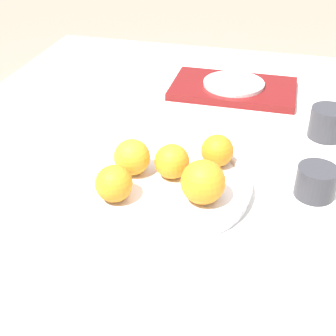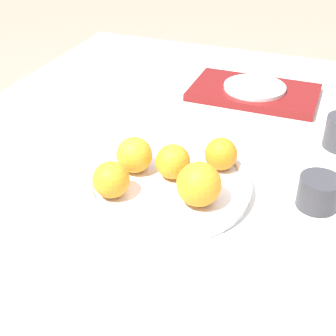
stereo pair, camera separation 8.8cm
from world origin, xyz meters
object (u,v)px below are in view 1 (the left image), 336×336
object	(u,v)px
orange_0	(172,161)
orange_2	(132,157)
orange_1	(203,182)
orange_4	(114,184)
orange_3	(217,151)
cup_1	(328,123)
side_plate	(234,84)
serving_tray	(233,89)
cup_0	(316,182)
fruit_platter	(168,183)

from	to	relation	value
orange_0	orange_2	xyz separation A→B (m)	(-0.08, -0.01, 0.00)
orange_1	orange_4	size ratio (longest dim) A/B	1.19
orange_2	orange_3	bearing A→B (deg)	23.97
orange_1	cup_1	size ratio (longest dim) A/B	0.97
orange_4	side_plate	bearing A→B (deg)	76.03
orange_2	orange_3	distance (m)	0.17
serving_tray	cup_0	bearing A→B (deg)	-63.95
fruit_platter	serving_tray	distance (m)	0.49
orange_0	orange_4	size ratio (longest dim) A/B	1.00
orange_3	side_plate	distance (m)	0.41
orange_0	orange_3	xyz separation A→B (m)	(0.08, 0.06, -0.00)
orange_2	cup_1	world-z (taller)	orange_2
orange_3	serving_tray	distance (m)	0.41
orange_4	orange_0	bearing A→B (deg)	49.57
orange_4	orange_1	bearing A→B (deg)	12.91
fruit_platter	orange_2	bearing A→B (deg)	171.37
side_plate	orange_1	bearing A→B (deg)	-88.54
orange_2	cup_0	distance (m)	0.35
orange_1	cup_0	world-z (taller)	orange_1
orange_0	orange_1	distance (m)	0.09
fruit_platter	cup_1	distance (m)	0.42
serving_tray	cup_1	distance (m)	0.31
orange_1	orange_4	bearing A→B (deg)	-167.09
orange_0	cup_1	distance (m)	0.40
orange_3	orange_4	world-z (taller)	orange_4
orange_3	serving_tray	size ratio (longest dim) A/B	0.19
cup_0	fruit_platter	bearing A→B (deg)	-169.18
orange_2	serving_tray	distance (m)	0.49
serving_tray	side_plate	xyz separation A→B (m)	(-0.00, 0.00, 0.02)
fruit_platter	orange_4	size ratio (longest dim) A/B	4.76
orange_2	orange_4	world-z (taller)	orange_2
side_plate	cup_0	bearing A→B (deg)	-63.95
side_plate	orange_4	bearing A→B (deg)	-103.97
cup_0	orange_3	bearing A→B (deg)	171.75
cup_1	orange_0	bearing A→B (deg)	-137.63
side_plate	orange_3	bearing A→B (deg)	-87.30
orange_0	cup_0	bearing A→B (deg)	7.22
orange_3	orange_2	bearing A→B (deg)	-156.03
orange_4	side_plate	world-z (taller)	orange_4
orange_1	orange_3	distance (m)	0.12
orange_2	fruit_platter	bearing A→B (deg)	-8.63
fruit_platter	orange_2	world-z (taller)	orange_2
cup_1	serving_tray	bearing A→B (deg)	140.62
serving_tray	cup_1	xyz separation A→B (m)	(0.24, -0.20, 0.03)
cup_0	cup_1	xyz separation A→B (m)	(0.03, 0.24, 0.01)
serving_tray	orange_2	bearing A→B (deg)	-105.97
fruit_platter	orange_2	xyz separation A→B (m)	(-0.07, 0.01, 0.04)
fruit_platter	serving_tray	world-z (taller)	fruit_platter
orange_2	orange_3	size ratio (longest dim) A/B	1.09
orange_0	cup_1	world-z (taller)	orange_0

